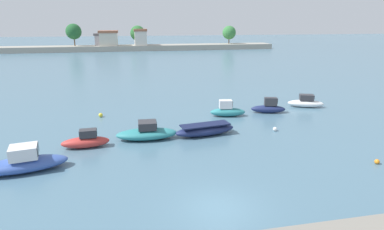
{
  "coord_description": "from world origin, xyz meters",
  "views": [
    {
      "loc": [
        -4.27,
        -14.03,
        9.35
      ],
      "look_at": [
        1.5,
        14.18,
        0.89
      ],
      "focal_mm": 30.11,
      "sensor_mm": 36.0,
      "label": 1
    }
  ],
  "objects_px": {
    "moored_boat_3": "(205,130)",
    "mooring_buoy_0": "(275,129)",
    "moored_boat_4": "(227,111)",
    "moored_boat_6": "(306,102)",
    "mooring_buoy_1": "(377,162)",
    "moored_boat_0": "(23,163)",
    "moored_boat_5": "(269,108)",
    "moored_boat_2": "(147,133)",
    "moored_boat_1": "(86,141)",
    "mooring_buoy_2": "(101,115)"
  },
  "relations": [
    {
      "from": "moored_boat_1",
      "to": "mooring_buoy_1",
      "type": "bearing_deg",
      "value": -22.72
    },
    {
      "from": "moored_boat_2",
      "to": "moored_boat_5",
      "type": "xyz_separation_m",
      "value": [
        13.1,
        5.35,
        0.02
      ]
    },
    {
      "from": "moored_boat_5",
      "to": "moored_boat_4",
      "type": "bearing_deg",
      "value": -161.11
    },
    {
      "from": "moored_boat_0",
      "to": "moored_boat_1",
      "type": "distance_m",
      "value": 4.9
    },
    {
      "from": "mooring_buoy_1",
      "to": "moored_boat_4",
      "type": "bearing_deg",
      "value": 116.67
    },
    {
      "from": "moored_boat_0",
      "to": "moored_boat_3",
      "type": "relative_size",
      "value": 1.05
    },
    {
      "from": "moored_boat_6",
      "to": "mooring_buoy_0",
      "type": "bearing_deg",
      "value": -114.18
    },
    {
      "from": "moored_boat_3",
      "to": "mooring_buoy_1",
      "type": "relative_size",
      "value": 16.08
    },
    {
      "from": "moored_boat_1",
      "to": "mooring_buoy_2",
      "type": "xyz_separation_m",
      "value": [
        0.54,
        8.11,
        -0.31
      ]
    },
    {
      "from": "moored_boat_1",
      "to": "moored_boat_4",
      "type": "height_order",
      "value": "moored_boat_4"
    },
    {
      "from": "moored_boat_4",
      "to": "moored_boat_6",
      "type": "relative_size",
      "value": 0.9
    },
    {
      "from": "moored_boat_5",
      "to": "moored_boat_6",
      "type": "xyz_separation_m",
      "value": [
        5.09,
        1.36,
        -0.03
      ]
    },
    {
      "from": "moored_boat_3",
      "to": "moored_boat_4",
      "type": "distance_m",
      "value": 6.19
    },
    {
      "from": "moored_boat_6",
      "to": "moored_boat_2",
      "type": "bearing_deg",
      "value": -138.68
    },
    {
      "from": "moored_boat_1",
      "to": "mooring_buoy_1",
      "type": "height_order",
      "value": "moored_boat_1"
    },
    {
      "from": "mooring_buoy_1",
      "to": "moored_boat_2",
      "type": "bearing_deg",
      "value": 152.09
    },
    {
      "from": "moored_boat_1",
      "to": "mooring_buoy_0",
      "type": "relative_size",
      "value": 10.02
    },
    {
      "from": "moored_boat_2",
      "to": "moored_boat_3",
      "type": "xyz_separation_m",
      "value": [
        4.9,
        -0.03,
        -0.07
      ]
    },
    {
      "from": "mooring_buoy_0",
      "to": "moored_boat_2",
      "type": "bearing_deg",
      "value": 178.83
    },
    {
      "from": "moored_boat_1",
      "to": "moored_boat_3",
      "type": "height_order",
      "value": "moored_boat_1"
    },
    {
      "from": "moored_boat_3",
      "to": "mooring_buoy_2",
      "type": "bearing_deg",
      "value": 132.3
    },
    {
      "from": "moored_boat_3",
      "to": "moored_boat_4",
      "type": "height_order",
      "value": "moored_boat_4"
    },
    {
      "from": "moored_boat_2",
      "to": "mooring_buoy_2",
      "type": "relative_size",
      "value": 12.04
    },
    {
      "from": "moored_boat_0",
      "to": "mooring_buoy_0",
      "type": "distance_m",
      "value": 19.79
    },
    {
      "from": "moored_boat_2",
      "to": "moored_boat_0",
      "type": "bearing_deg",
      "value": -150.36
    },
    {
      "from": "moored_boat_6",
      "to": "moored_boat_5",
      "type": "bearing_deg",
      "value": -143.97
    },
    {
      "from": "moored_boat_0",
      "to": "moored_boat_6",
      "type": "xyz_separation_m",
      "value": [
        26.36,
        11.03,
        -0.06
      ]
    },
    {
      "from": "moored_boat_5",
      "to": "mooring_buoy_0",
      "type": "distance_m",
      "value": 5.91
    },
    {
      "from": "moored_boat_1",
      "to": "moored_boat_6",
      "type": "distance_m",
      "value": 24.1
    },
    {
      "from": "mooring_buoy_0",
      "to": "mooring_buoy_1",
      "type": "relative_size",
      "value": 1.07
    },
    {
      "from": "moored_boat_1",
      "to": "mooring_buoy_0",
      "type": "bearing_deg",
      "value": -0.67
    },
    {
      "from": "moored_boat_0",
      "to": "moored_boat_6",
      "type": "relative_size",
      "value": 1.38
    },
    {
      "from": "moored_boat_4",
      "to": "mooring_buoy_2",
      "type": "relative_size",
      "value": 8.9
    },
    {
      "from": "moored_boat_3",
      "to": "moored_boat_6",
      "type": "height_order",
      "value": "moored_boat_6"
    },
    {
      "from": "mooring_buoy_0",
      "to": "mooring_buoy_2",
      "type": "distance_m",
      "value": 17.07
    },
    {
      "from": "moored_boat_4",
      "to": "moored_boat_6",
      "type": "xyz_separation_m",
      "value": [
        9.73,
        1.69,
        -0.05
      ]
    },
    {
      "from": "moored_boat_3",
      "to": "mooring_buoy_0",
      "type": "bearing_deg",
      "value": -10.62
    },
    {
      "from": "moored_boat_0",
      "to": "moored_boat_4",
      "type": "bearing_deg",
      "value": 18.98
    },
    {
      "from": "mooring_buoy_0",
      "to": "moored_boat_6",
      "type": "bearing_deg",
      "value": 44.77
    },
    {
      "from": "moored_boat_6",
      "to": "moored_boat_0",
      "type": "bearing_deg",
      "value": -136.25
    },
    {
      "from": "moored_boat_0",
      "to": "moored_boat_4",
      "type": "distance_m",
      "value": 19.07
    },
    {
      "from": "moored_boat_6",
      "to": "mooring_buoy_1",
      "type": "xyz_separation_m",
      "value": [
        -3.22,
        -14.65,
        -0.37
      ]
    },
    {
      "from": "moored_boat_2",
      "to": "moored_boat_5",
      "type": "bearing_deg",
      "value": 24.05
    },
    {
      "from": "moored_boat_2",
      "to": "moored_boat_5",
      "type": "height_order",
      "value": "moored_boat_5"
    },
    {
      "from": "moored_boat_4",
      "to": "mooring_buoy_0",
      "type": "relative_size",
      "value": 10.22
    },
    {
      "from": "moored_boat_0",
      "to": "mooring_buoy_0",
      "type": "xyz_separation_m",
      "value": [
        19.36,
        4.08,
        -0.42
      ]
    },
    {
      "from": "mooring_buoy_1",
      "to": "moored_boat_1",
      "type": "bearing_deg",
      "value": 160.2
    },
    {
      "from": "moored_boat_2",
      "to": "mooring_buoy_0",
      "type": "xyz_separation_m",
      "value": [
        11.19,
        -0.23,
        -0.36
      ]
    },
    {
      "from": "moored_boat_4",
      "to": "moored_boat_5",
      "type": "relative_size",
      "value": 0.99
    },
    {
      "from": "moored_boat_4",
      "to": "mooring_buoy_1",
      "type": "bearing_deg",
      "value": -53.68
    }
  ]
}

